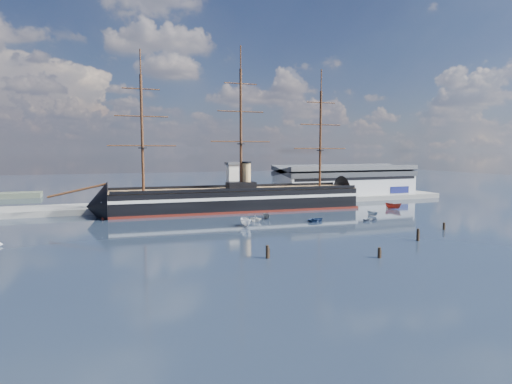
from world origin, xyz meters
name	(u,v)px	position (x,y,z in m)	size (l,w,h in m)	color
ground	(256,219)	(0.00, 40.00, 0.00)	(600.00, 600.00, 0.00)	#1B2636
quay	(247,204)	(10.00, 76.00, 0.00)	(180.00, 18.00, 2.00)	slate
warehouse	(345,181)	(58.00, 80.00, 7.98)	(63.00, 21.00, 11.60)	#B7BABC
quay_tower	(233,181)	(3.00, 73.00, 9.75)	(5.00, 5.00, 15.00)	silver
warship	(231,200)	(-1.75, 60.00, 4.04)	(113.33, 21.50, 53.94)	black
motorboat_a	(246,226)	(-7.45, 28.25, 0.00)	(7.61, 2.79, 3.04)	silver
motorboat_b	(316,221)	(15.42, 28.75, 0.00)	(3.71, 1.49, 1.73)	navy
motorboat_c	(267,219)	(3.39, 38.91, 0.00)	(5.16, 1.89, 2.07)	slate
motorboat_d	(256,222)	(-1.87, 35.19, 0.00)	(6.17, 2.67, 2.26)	silver
motorboat_e	(370,221)	(31.33, 23.79, 0.00)	(2.87, 1.15, 1.34)	slate
motorboat_f	(393,209)	(55.41, 43.31, 0.00)	(7.06, 2.59, 2.82)	#9D3224
motorboat_g	(372,216)	(38.02, 31.92, 0.00)	(4.95, 1.81, 1.98)	gray
piling_near_left	(267,258)	(-15.49, -7.17, 0.00)	(0.64, 0.64, 3.34)	black
piling_near_mid	(379,258)	(5.46, -14.95, 0.00)	(0.64, 0.64, 2.87)	black
piling_near_right	(418,241)	(24.26, -4.58, 0.00)	(0.64, 0.64, 3.62)	black
piling_far_right	(444,230)	(40.99, 4.31, 0.00)	(0.64, 0.64, 2.66)	black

